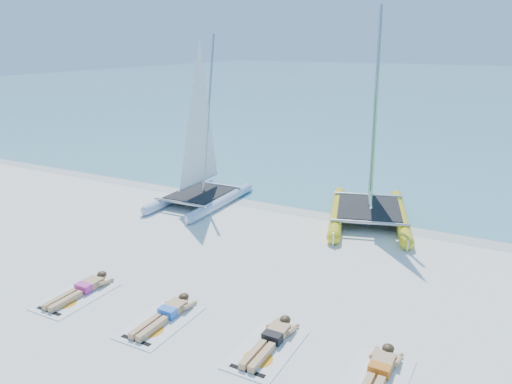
{
  "coord_description": "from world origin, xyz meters",
  "views": [
    {
      "loc": [
        6.21,
        -9.56,
        5.55
      ],
      "look_at": [
        0.42,
        1.2,
        1.83
      ],
      "focal_mm": 35.0,
      "sensor_mm": 36.0,
      "label": 1
    }
  ],
  "objects_px": {
    "towel_b": "(161,322)",
    "sunbather_a": "(82,288)",
    "sunbather_b": "(166,313)",
    "sunbather_d": "(379,371)",
    "towel_d": "(375,383)",
    "catamaran_blue": "(200,153)",
    "towel_c": "(267,349)",
    "towel_a": "(76,296)",
    "sunbather_c": "(271,339)",
    "catamaran_yellow": "(372,151)"
  },
  "relations": [
    {
      "from": "towel_b",
      "to": "sunbather_d",
      "type": "xyz_separation_m",
      "value": [
        4.4,
        0.4,
        0.11
      ]
    },
    {
      "from": "sunbather_c",
      "to": "sunbather_d",
      "type": "bearing_deg",
      "value": 0.03
    },
    {
      "from": "towel_a",
      "to": "sunbather_c",
      "type": "height_order",
      "value": "sunbather_c"
    },
    {
      "from": "catamaran_blue",
      "to": "towel_d",
      "type": "height_order",
      "value": "catamaran_blue"
    },
    {
      "from": "catamaran_blue",
      "to": "sunbather_d",
      "type": "relative_size",
      "value": 3.47
    },
    {
      "from": "towel_b",
      "to": "towel_d",
      "type": "bearing_deg",
      "value": 2.72
    },
    {
      "from": "towel_d",
      "to": "catamaran_blue",
      "type": "bearing_deg",
      "value": 140.14
    },
    {
      "from": "towel_a",
      "to": "sunbather_d",
      "type": "height_order",
      "value": "sunbather_d"
    },
    {
      "from": "sunbather_b",
      "to": "sunbather_d",
      "type": "relative_size",
      "value": 1.0
    },
    {
      "from": "sunbather_b",
      "to": "towel_d",
      "type": "distance_m",
      "value": 4.4
    },
    {
      "from": "towel_a",
      "to": "towel_b",
      "type": "xyz_separation_m",
      "value": [
        2.37,
        0.05,
        0.0
      ]
    },
    {
      "from": "catamaran_yellow",
      "to": "sunbather_a",
      "type": "xyz_separation_m",
      "value": [
        -4.24,
        -8.38,
        -2.04
      ]
    },
    {
      "from": "sunbather_a",
      "to": "sunbather_d",
      "type": "xyz_separation_m",
      "value": [
        6.78,
        0.25,
        0.0
      ]
    },
    {
      "from": "catamaran_blue",
      "to": "towel_c",
      "type": "xyz_separation_m",
      "value": [
        6.11,
        -6.83,
        -1.78
      ]
    },
    {
      "from": "catamaran_blue",
      "to": "towel_d",
      "type": "distance_m",
      "value": 10.8
    },
    {
      "from": "towel_a",
      "to": "sunbather_b",
      "type": "height_order",
      "value": "sunbather_b"
    },
    {
      "from": "towel_d",
      "to": "towel_a",
      "type": "bearing_deg",
      "value": -177.85
    },
    {
      "from": "catamaran_yellow",
      "to": "sunbather_c",
      "type": "distance_m",
      "value": 8.39
    },
    {
      "from": "towel_c",
      "to": "towel_d",
      "type": "relative_size",
      "value": 1.0
    },
    {
      "from": "catamaran_yellow",
      "to": "towel_b",
      "type": "relative_size",
      "value": 3.71
    },
    {
      "from": "catamaran_blue",
      "to": "towel_a",
      "type": "distance_m",
      "value": 7.43
    },
    {
      "from": "sunbather_b",
      "to": "towel_c",
      "type": "bearing_deg",
      "value": 0.39
    },
    {
      "from": "sunbather_a",
      "to": "towel_b",
      "type": "height_order",
      "value": "sunbather_a"
    },
    {
      "from": "towel_a",
      "to": "towel_d",
      "type": "height_order",
      "value": "same"
    },
    {
      "from": "towel_b",
      "to": "sunbather_c",
      "type": "xyz_separation_m",
      "value": [
        2.34,
        0.4,
        0.11
      ]
    },
    {
      "from": "catamaran_blue",
      "to": "towel_b",
      "type": "bearing_deg",
      "value": -63.29
    },
    {
      "from": "sunbather_c",
      "to": "sunbather_d",
      "type": "relative_size",
      "value": 1.0
    },
    {
      "from": "towel_c",
      "to": "towel_d",
      "type": "bearing_deg",
      "value": 0.03
    },
    {
      "from": "sunbather_b",
      "to": "towel_b",
      "type": "bearing_deg",
      "value": -90.0
    },
    {
      "from": "towel_b",
      "to": "sunbather_a",
      "type": "bearing_deg",
      "value": 176.47
    },
    {
      "from": "sunbather_a",
      "to": "sunbather_b",
      "type": "distance_m",
      "value": 2.37
    },
    {
      "from": "sunbather_a",
      "to": "sunbather_d",
      "type": "bearing_deg",
      "value": 2.15
    },
    {
      "from": "towel_a",
      "to": "towel_c",
      "type": "height_order",
      "value": "same"
    },
    {
      "from": "towel_b",
      "to": "towel_d",
      "type": "distance_m",
      "value": 4.41
    },
    {
      "from": "towel_a",
      "to": "sunbather_c",
      "type": "relative_size",
      "value": 1.07
    },
    {
      "from": "towel_b",
      "to": "towel_c",
      "type": "height_order",
      "value": "same"
    },
    {
      "from": "towel_b",
      "to": "catamaran_blue",
      "type": "bearing_deg",
      "value": 118.2
    },
    {
      "from": "towel_a",
      "to": "sunbather_a",
      "type": "relative_size",
      "value": 1.07
    },
    {
      "from": "towel_b",
      "to": "sunbather_d",
      "type": "bearing_deg",
      "value": 5.2
    },
    {
      "from": "sunbather_a",
      "to": "catamaran_blue",
      "type": "bearing_deg",
      "value": 101.49
    },
    {
      "from": "towel_b",
      "to": "sunbather_b",
      "type": "relative_size",
      "value": 1.07
    },
    {
      "from": "catamaran_blue",
      "to": "sunbather_b",
      "type": "height_order",
      "value": "catamaran_blue"
    },
    {
      "from": "sunbather_d",
      "to": "towel_a",
      "type": "bearing_deg",
      "value": -176.23
    },
    {
      "from": "towel_a",
      "to": "sunbather_c",
      "type": "bearing_deg",
      "value": 5.4
    },
    {
      "from": "towel_c",
      "to": "catamaran_yellow",
      "type": "bearing_deg",
      "value": 93.27
    },
    {
      "from": "towel_b",
      "to": "towel_c",
      "type": "bearing_deg",
      "value": 5.08
    },
    {
      "from": "towel_b",
      "to": "sunbather_b",
      "type": "xyz_separation_m",
      "value": [
        0.0,
        0.19,
        0.11
      ]
    },
    {
      "from": "catamaran_blue",
      "to": "sunbather_b",
      "type": "xyz_separation_m",
      "value": [
        3.77,
        -6.84,
        -1.67
      ]
    },
    {
      "from": "towel_a",
      "to": "sunbather_b",
      "type": "relative_size",
      "value": 1.07
    },
    {
      "from": "towel_b",
      "to": "sunbather_d",
      "type": "relative_size",
      "value": 1.07
    }
  ]
}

